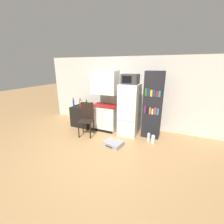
# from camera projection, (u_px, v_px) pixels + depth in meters

# --- Properties ---
(ground_plane) EXTENTS (24.00, 24.00, 0.00)m
(ground_plane) POSITION_uv_depth(u_px,v_px,m) (96.00, 150.00, 3.92)
(ground_plane) COLOR tan
(wall_back) EXTENTS (6.40, 0.10, 2.40)m
(wall_back) POSITION_uv_depth(u_px,v_px,m) (128.00, 93.00, 5.22)
(wall_back) COLOR beige
(wall_back) RESTS_ON ground_plane
(side_table) EXTENTS (0.73, 0.61, 0.71)m
(side_table) POSITION_uv_depth(u_px,v_px,m) (83.00, 116.00, 5.43)
(side_table) COLOR black
(side_table) RESTS_ON ground_plane
(kitchen_hutch) EXTENTS (0.86, 0.56, 1.97)m
(kitchen_hutch) POSITION_uv_depth(u_px,v_px,m) (105.00, 103.00, 4.94)
(kitchen_hutch) COLOR silver
(kitchen_hutch) RESTS_ON ground_plane
(refrigerator) EXTENTS (0.57, 0.64, 1.59)m
(refrigerator) POSITION_uv_depth(u_px,v_px,m) (129.00, 110.00, 4.62)
(refrigerator) COLOR silver
(refrigerator) RESTS_ON ground_plane
(microwave) EXTENTS (0.47, 0.39, 0.29)m
(microwave) POSITION_uv_depth(u_px,v_px,m) (130.00, 79.00, 4.34)
(microwave) COLOR #333333
(microwave) RESTS_ON refrigerator
(bookshelf) EXTENTS (0.52, 0.38, 1.97)m
(bookshelf) POSITION_uv_depth(u_px,v_px,m) (153.00, 105.00, 4.40)
(bookshelf) COLOR black
(bookshelf) RESTS_ON ground_plane
(bottle_milk_white) EXTENTS (0.07, 0.07, 0.20)m
(bottle_milk_white) POSITION_uv_depth(u_px,v_px,m) (81.00, 103.00, 5.50)
(bottle_milk_white) COLOR white
(bottle_milk_white) RESTS_ON side_table
(bottle_green_tall) EXTENTS (0.06, 0.06, 0.25)m
(bottle_green_tall) POSITION_uv_depth(u_px,v_px,m) (86.00, 103.00, 5.32)
(bottle_green_tall) COLOR #1E6028
(bottle_green_tall) RESTS_ON side_table
(bottle_olive_oil) EXTENTS (0.06, 0.06, 0.25)m
(bottle_olive_oil) POSITION_uv_depth(u_px,v_px,m) (80.00, 102.00, 5.57)
(bottle_olive_oil) COLOR #566619
(bottle_olive_oil) RESTS_ON side_table
(bottle_blue_soda) EXTENTS (0.06, 0.06, 0.31)m
(bottle_blue_soda) POSITION_uv_depth(u_px,v_px,m) (74.00, 103.00, 5.32)
(bottle_blue_soda) COLOR #1E47A3
(bottle_blue_soda) RESTS_ON side_table
(bottle_ketchup_red) EXTENTS (0.07, 0.07, 0.15)m
(bottle_ketchup_red) POSITION_uv_depth(u_px,v_px,m) (81.00, 106.00, 5.20)
(bottle_ketchup_red) COLOR #AD1914
(bottle_ketchup_red) RESTS_ON side_table
(bottle_amber_beer) EXTENTS (0.08, 0.08, 0.22)m
(bottle_amber_beer) POSITION_uv_depth(u_px,v_px,m) (86.00, 106.00, 5.08)
(bottle_amber_beer) COLOR brown
(bottle_amber_beer) RESTS_ON side_table
(bowl) EXTENTS (0.15, 0.15, 0.04)m
(bowl) POSITION_uv_depth(u_px,v_px,m) (89.00, 106.00, 5.26)
(bowl) COLOR silver
(bowl) RESTS_ON side_table
(chair) EXTENTS (0.49, 0.49, 1.03)m
(chair) POSITION_uv_depth(u_px,v_px,m) (87.00, 116.00, 4.65)
(chair) COLOR black
(chair) RESTS_ON ground_plane
(suitcase_large_flat) EXTENTS (0.55, 0.47, 0.12)m
(suitcase_large_flat) POSITION_uv_depth(u_px,v_px,m) (113.00, 144.00, 4.11)
(suitcase_large_flat) COLOR #99999E
(suitcase_large_flat) RESTS_ON ground_plane
(water_bottle_front) EXTENTS (0.10, 0.10, 0.31)m
(water_bottle_front) POSITION_uv_depth(u_px,v_px,m) (153.00, 139.00, 4.21)
(water_bottle_front) COLOR silver
(water_bottle_front) RESTS_ON ground_plane
(water_bottle_middle) EXTENTS (0.08, 0.08, 0.31)m
(water_bottle_middle) POSITION_uv_depth(u_px,v_px,m) (149.00, 137.00, 4.32)
(water_bottle_middle) COLOR silver
(water_bottle_middle) RESTS_ON ground_plane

